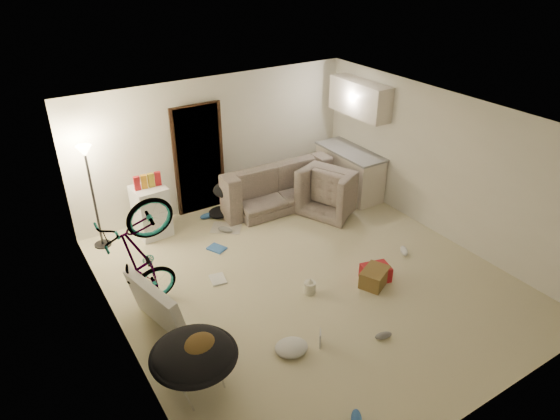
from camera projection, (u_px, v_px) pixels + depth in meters
floor at (307, 279)px, 7.69m from camera, size 5.50×6.00×0.02m
ceiling at (312, 122)px, 6.48m from camera, size 5.50×6.00×0.02m
wall_back at (216, 143)px, 9.32m from camera, size 5.50×0.02×2.50m
wall_front at (487, 331)px, 4.85m from camera, size 5.50×0.02×2.50m
wall_left at (115, 267)px, 5.79m from camera, size 0.02×6.00×2.50m
wall_right at (443, 166)px, 8.38m from camera, size 0.02×6.00×2.50m
doorway at (198, 159)px, 9.21m from camera, size 0.85×0.10×2.04m
door_trim at (199, 160)px, 9.19m from camera, size 0.97×0.04×2.10m
floor_lamp at (89, 176)px, 7.90m from camera, size 0.28×0.28×1.81m
kitchen_counter at (349, 173)px, 10.10m from camera, size 0.60×1.50×0.88m
counter_top at (351, 151)px, 9.88m from camera, size 0.64×1.54×0.04m
kitchen_uppers at (360, 98)px, 9.43m from camera, size 0.38×1.40×0.65m
sofa at (272, 187)px, 9.75m from camera, size 2.27×0.93×0.66m
armchair at (335, 192)px, 9.55m from camera, size 1.23×1.29×0.66m
bicycle at (144, 281)px, 6.85m from camera, size 1.81×0.80×1.04m
book_asset at (320, 349)px, 6.36m from camera, size 0.27×0.26×0.02m
mini_fridge at (151, 211)px, 8.64m from camera, size 0.57×0.57×0.91m
snack_box_0 at (137, 185)px, 8.30m from camera, size 0.10×0.08×0.30m
snack_box_1 at (144, 183)px, 8.36m from camera, size 0.11×0.09×0.30m
snack_box_2 at (151, 182)px, 8.42m from camera, size 0.10×0.08×0.30m
snack_box_3 at (158, 180)px, 8.47m from camera, size 0.11×0.09×0.30m
saucer_chair at (195, 361)px, 5.62m from camera, size 1.00×1.00×0.71m
hoodie at (198, 348)px, 5.52m from camera, size 0.61×0.58×0.22m
sofa_drape at (228, 189)px, 9.20m from camera, size 0.59×0.50×0.28m
tv_box at (157, 306)px, 6.57m from camera, size 0.51×1.12×0.73m
drink_case_a at (374, 277)px, 7.50m from camera, size 0.55×0.49×0.26m
drink_case_b at (376, 273)px, 7.62m from camera, size 0.48×0.40×0.24m
juicer at (310, 287)px, 7.34m from camera, size 0.18×0.18×0.25m
newspaper at (226, 228)px, 9.03m from camera, size 0.67×0.65×0.01m
book_blue at (217, 248)px, 8.41m from camera, size 0.32×0.36×0.03m
book_white at (218, 279)px, 7.65m from camera, size 0.27×0.32×0.03m
shoe_0 at (207, 216)px, 9.32m from camera, size 0.28×0.12×0.10m
shoe_1 at (225, 230)px, 8.87m from camera, size 0.26×0.29×0.10m
shoe_2 at (357, 420)px, 5.36m from camera, size 0.27×0.31×0.11m
shoe_3 at (383, 336)px, 6.52m from camera, size 0.26×0.16×0.09m
shoe_4 at (404, 251)px, 8.28m from camera, size 0.24×0.29×0.10m
clothes_lump_b at (220, 212)px, 9.40m from camera, size 0.59×0.55×0.14m
clothes_lump_c at (291, 347)px, 6.30m from camera, size 0.50×0.45×0.13m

